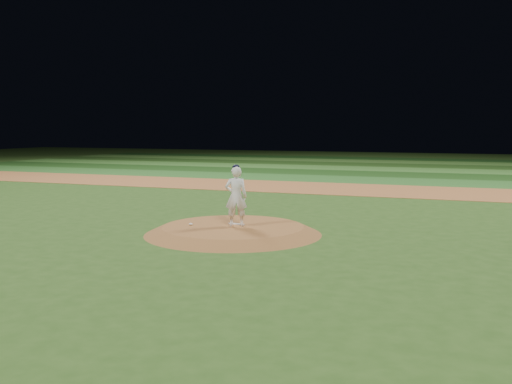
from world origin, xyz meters
TOP-DOWN VIEW (x-y plane):
  - ground at (0.00, 0.00)m, footprint 120.00×120.00m
  - infield_dirt_band at (0.00, 14.00)m, footprint 70.00×6.00m
  - outfield_stripe_0 at (0.00, 19.50)m, footprint 70.00×5.00m
  - outfield_stripe_1 at (0.00, 24.50)m, footprint 70.00×5.00m
  - outfield_stripe_2 at (0.00, 29.50)m, footprint 70.00×5.00m
  - outfield_stripe_3 at (0.00, 34.50)m, footprint 70.00×5.00m
  - outfield_stripe_4 at (0.00, 39.50)m, footprint 70.00×5.00m
  - outfield_stripe_5 at (0.00, 44.50)m, footprint 70.00×5.00m
  - pitchers_mound at (0.00, 0.00)m, footprint 5.50×5.50m
  - pitching_rubber at (-0.01, 0.30)m, footprint 0.55×0.23m
  - rosin_bag at (-1.29, -0.35)m, footprint 0.13×0.13m
  - pitcher_on_mound at (0.10, 0.01)m, footprint 0.79×0.66m

SIDE VIEW (x-z plane):
  - ground at x=0.00m, z-range 0.00..0.00m
  - outfield_stripe_0 at x=0.00m, z-range 0.00..0.02m
  - outfield_stripe_1 at x=0.00m, z-range 0.00..0.02m
  - outfield_stripe_2 at x=0.00m, z-range 0.00..0.02m
  - outfield_stripe_3 at x=0.00m, z-range 0.00..0.02m
  - outfield_stripe_4 at x=0.00m, z-range 0.00..0.02m
  - outfield_stripe_5 at x=0.00m, z-range 0.00..0.02m
  - infield_dirt_band at x=0.00m, z-range 0.00..0.02m
  - pitchers_mound at x=0.00m, z-range 0.00..0.25m
  - pitching_rubber at x=-0.01m, z-range 0.25..0.28m
  - rosin_bag at x=-1.29m, z-range 0.25..0.32m
  - pitcher_on_mound at x=0.10m, z-range 0.23..2.15m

